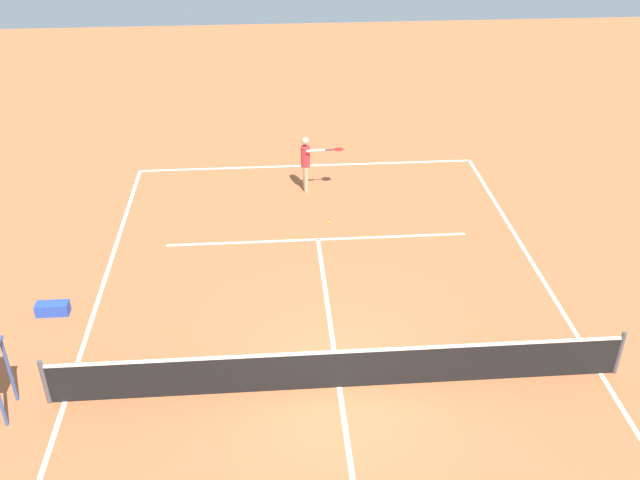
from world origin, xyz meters
name	(u,v)px	position (x,y,z in m)	size (l,w,h in m)	color
ground_plane	(339,387)	(0.00, 0.00, 0.00)	(60.00, 60.00, 0.00)	#B76038
court_lines	(339,387)	(0.00, 0.00, 0.00)	(11.23, 21.85, 0.01)	white
tennis_net	(340,368)	(0.00, 0.00, 0.50)	(11.83, 0.10, 1.07)	#4C4C51
player_serving	(307,159)	(0.11, -9.04, 1.08)	(1.32, 0.50, 1.80)	#D8A884
tennis_ball	(329,222)	(-0.39, -6.88, 0.03)	(0.07, 0.07, 0.07)	#CCE033
equipment_bag	(53,309)	(6.51, -3.03, 0.15)	(0.76, 0.32, 0.30)	#2647B7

